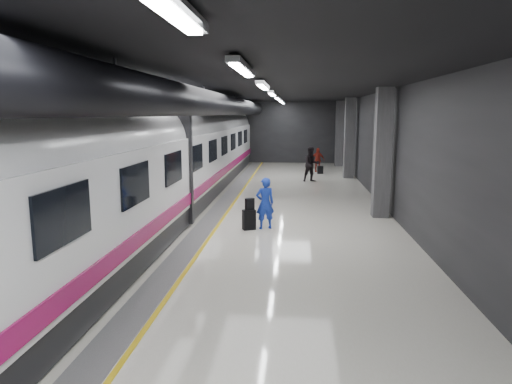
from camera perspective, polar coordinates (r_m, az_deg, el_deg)
name	(u,v)px	position (r m, az deg, el deg)	size (l,w,h in m)	color
ground	(246,227)	(14.70, -1.22, -4.45)	(40.00, 40.00, 0.00)	silver
platform_hall	(240,116)	(15.23, -1.96, 9.49)	(10.02, 40.02, 4.51)	black
train	(145,162)	(15.03, -13.67, 3.61)	(3.05, 38.00, 4.05)	black
traveler_main	(265,203)	(14.39, 1.14, -1.41)	(0.60, 0.39, 1.64)	blue
suitcase_main	(249,220)	(14.36, -0.88, -3.48)	(0.39, 0.25, 0.64)	black
shoulder_bag	(250,204)	(14.26, -0.79, -1.51)	(0.27, 0.15, 0.36)	black
traveler_far_a	(311,164)	(24.63, 6.94, 3.46)	(0.91, 0.71, 1.88)	black
traveler_far_b	(318,160)	(28.94, 7.70, 4.00)	(0.88, 0.37, 1.50)	maroon
suitcase_far	(320,170)	(28.07, 8.04, 2.76)	(0.32, 0.21, 0.47)	black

